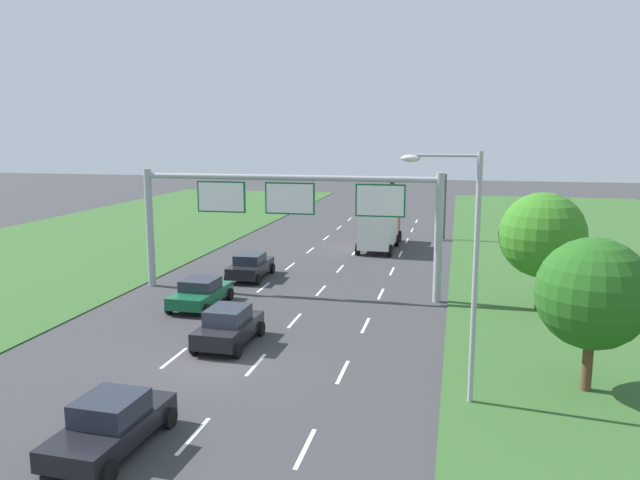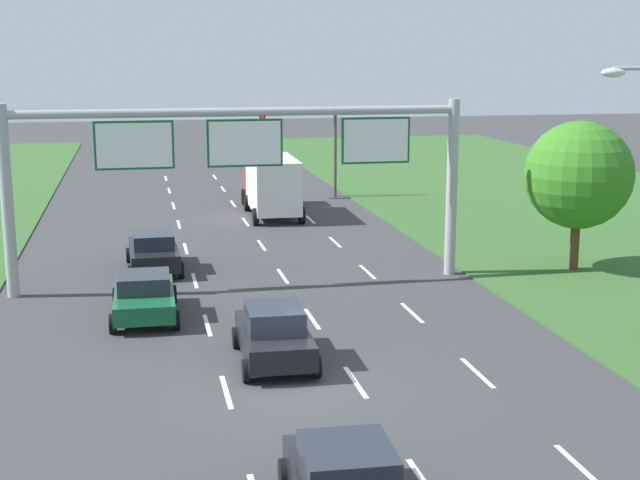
{
  "view_description": "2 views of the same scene",
  "coord_description": "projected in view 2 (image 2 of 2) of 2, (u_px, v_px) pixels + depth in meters",
  "views": [
    {
      "loc": [
        9.32,
        -22.36,
        9.1
      ],
      "look_at": [
        2.33,
        9.14,
        3.49
      ],
      "focal_mm": 35.0,
      "sensor_mm": 36.0,
      "label": 1
    },
    {
      "loc": [
        -3.84,
        -22.11,
        8.69
      ],
      "look_at": [
        2.36,
        7.62,
        2.35
      ],
      "focal_mm": 50.0,
      "sensor_mm": 36.0,
      "label": 2
    }
  ],
  "objects": [
    {
      "name": "car_lead_silver",
      "position": [
        154.0,
        251.0,
        36.43
      ],
      "size": [
        2.26,
        4.41,
        1.58
      ],
      "rotation": [
        0.0,
        0.0,
        0.03
      ],
      "color": "black",
      "rests_on": "ground_plane"
    },
    {
      "name": "sign_gantry",
      "position": [
        243.0,
        157.0,
        33.29
      ],
      "size": [
        17.24,
        0.44,
        7.0
      ],
      "color": "#9EA0A5",
      "rests_on": "ground_plane"
    },
    {
      "name": "roadside_tree_mid",
      "position": [
        579.0,
        175.0,
        35.76
      ],
      "size": [
        4.34,
        4.34,
        6.11
      ],
      "color": "#513823",
      "rests_on": "ground_plane"
    },
    {
      "name": "car_near_red",
      "position": [
        144.0,
        295.0,
        29.89
      ],
      "size": [
        2.28,
        4.38,
        1.5
      ],
      "rotation": [
        0.0,
        0.0,
        -0.02
      ],
      "color": "#145633",
      "rests_on": "ground_plane"
    },
    {
      "name": "lane_dashes_slip",
      "position": [
        367.0,
        272.0,
        36.28
      ],
      "size": [
        0.14,
        62.4,
        0.01
      ],
      "color": "white",
      "rests_on": "ground_plane"
    },
    {
      "name": "lane_dashes_inner_right",
      "position": [
        283.0,
        276.0,
        35.58
      ],
      "size": [
        0.14,
        62.4,
        0.01
      ],
      "color": "white",
      "rests_on": "ground_plane"
    },
    {
      "name": "lane_dashes_inner_left",
      "position": [
        195.0,
        280.0,
        34.88
      ],
      "size": [
        0.14,
        62.4,
        0.01
      ],
      "color": "white",
      "rests_on": "ground_plane"
    },
    {
      "name": "box_truck",
      "position": [
        271.0,
        183.0,
        49.03
      ],
      "size": [
        2.82,
        7.93,
        3.24
      ],
      "rotation": [
        0.0,
        0.0,
        -0.02
      ],
      "color": "#B21E19",
      "rests_on": "ground_plane"
    },
    {
      "name": "car_far_ahead",
      "position": [
        274.0,
        335.0,
        25.49
      ],
      "size": [
        2.2,
        4.05,
        1.68
      ],
      "rotation": [
        0.0,
        0.0,
        -0.02
      ],
      "color": "black",
      "rests_on": "ground_plane"
    },
    {
      "name": "traffic_light_mast",
      "position": [
        304.0,
        135.0,
        54.27
      ],
      "size": [
        4.76,
        0.49,
        5.6
      ],
      "color": "#47494F",
      "rests_on": "ground_plane"
    },
    {
      "name": "ground_plane",
      "position": [
        292.0,
        387.0,
        23.74
      ],
      "size": [
        200.0,
        200.0,
        0.0
      ],
      "primitive_type": "plane",
      "color": "#38383A"
    }
  ]
}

